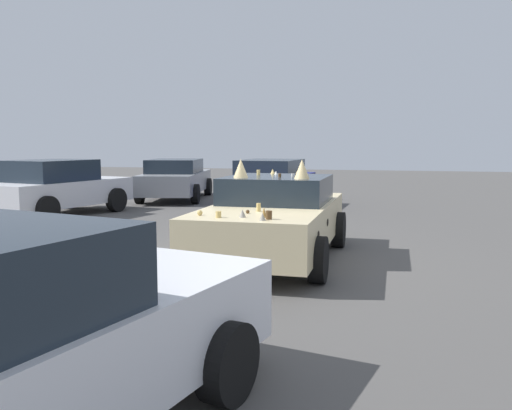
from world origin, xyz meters
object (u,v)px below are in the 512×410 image
at_px(art_car_decorated, 274,217).
at_px(parked_sedan_near_left, 272,182).
at_px(parked_sedan_near_right, 176,179).
at_px(parked_sedan_far_right, 57,187).

distance_m(art_car_decorated, parked_sedan_near_left, 7.64).
distance_m(art_car_decorated, parked_sedan_near_right, 10.04).
height_order(parked_sedan_far_right, parked_sedan_near_right, parked_sedan_far_right).
height_order(parked_sedan_near_right, parked_sedan_near_left, parked_sedan_near_left).
relative_size(art_car_decorated, parked_sedan_far_right, 1.01).
xyz_separation_m(art_car_decorated, parked_sedan_near_right, (8.51, 5.33, 0.00)).
xyz_separation_m(art_car_decorated, parked_sedan_near_left, (7.44, 1.73, 0.03)).
bearing_deg(parked_sedan_far_right, art_car_decorated, -107.97).
xyz_separation_m(parked_sedan_far_right, parked_sedan_near_left, (3.59, -5.02, -0.02)).
distance_m(parked_sedan_far_right, parked_sedan_near_left, 6.17).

